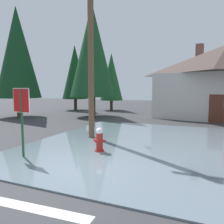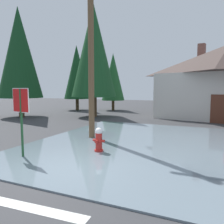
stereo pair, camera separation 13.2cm
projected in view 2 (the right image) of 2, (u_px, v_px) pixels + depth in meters
name	position (u px, v px, depth m)	size (l,w,h in m)	color
ground_plane	(66.00, 170.00, 6.78)	(80.00, 80.00, 0.10)	#38383A
flood_puddle	(150.00, 144.00, 9.64)	(9.74, 10.58, 0.05)	slate
lane_stop_bar	(22.00, 206.00, 4.63)	(3.00, 0.30, 0.01)	silver
stop_sign_near	(21.00, 108.00, 7.70)	(0.83, 0.14, 2.42)	#1E4C28
fire_hydrant	(99.00, 140.00, 8.48)	(0.48, 0.41, 0.95)	#AD231E
utility_pole	(91.00, 40.00, 10.48)	(1.60, 0.28, 8.97)	brown
pine_tree_tall_left	(113.00, 77.00, 24.70)	(2.50, 2.50, 6.26)	#4C3823
pine_tree_mid_left	(94.00, 50.00, 18.97)	(3.82, 3.82, 9.55)	#4C3823
pine_tree_short_left	(19.00, 53.00, 18.67)	(3.65, 3.65, 9.11)	#4C3823
pine_tree_far_center	(77.00, 72.00, 24.87)	(2.86, 2.86, 7.15)	#4C3823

